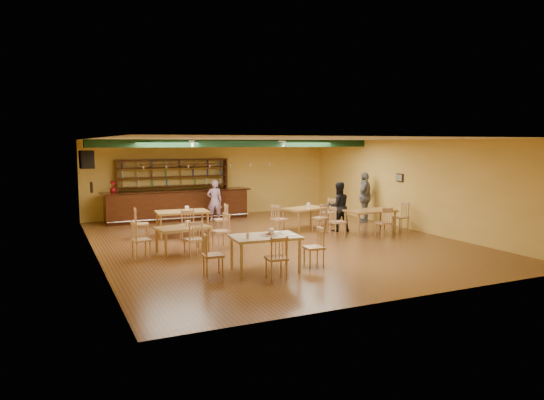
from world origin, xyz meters
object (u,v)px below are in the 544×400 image
dining_table_b (305,218)px  dining_table_d (370,222)px  near_table (265,253)px  patron_bar (215,201)px  patron_right_a (338,207)px  bar_counter (178,205)px  dining_table_c (183,239)px  dining_table_a (182,224)px

dining_table_b → dining_table_d: size_ratio=0.95×
dining_table_d → near_table: near_table is taller
patron_bar → patron_right_a: patron_right_a is taller
bar_counter → dining_table_b: bearing=-47.4°
patron_bar → patron_right_a: size_ratio=0.94×
near_table → patron_bar: patron_bar is taller
bar_counter → dining_table_d: size_ratio=3.63×
dining_table_c → dining_table_d: dining_table_d is taller
dining_table_d → dining_table_b: bearing=133.5°
patron_right_a → patron_bar: bearing=-39.6°
patron_right_a → dining_table_d: bearing=141.7°
bar_counter → patron_bar: (1.17, -0.83, 0.20)m
dining_table_b → dining_table_c: dining_table_b is taller
dining_table_c → patron_bar: 5.28m
dining_table_b → patron_bar: patron_bar is taller
bar_counter → dining_table_b: (3.40, -3.70, -0.20)m
dining_table_d → patron_bar: bearing=130.4°
dining_table_a → dining_table_c: 2.33m
patron_right_a → bar_counter: bearing=-36.1°
dining_table_c → patron_right_a: bearing=1.7°
bar_counter → patron_right_a: bearing=-47.0°
dining_table_d → dining_table_a: bearing=160.3°
patron_right_a → near_table: bearing=51.8°
dining_table_a → dining_table_d: size_ratio=1.04×
dining_table_c → patron_bar: patron_bar is taller
dining_table_a → dining_table_d: dining_table_a is taller
bar_counter → dining_table_d: (4.89, -5.30, -0.18)m
dining_table_b → dining_table_d: (1.49, -1.60, 0.02)m
bar_counter → dining_table_a: 3.32m
dining_table_b → patron_bar: (-2.24, 2.88, 0.40)m
dining_table_c → bar_counter: bearing=68.5°
bar_counter → dining_table_a: size_ratio=3.50×
dining_table_b → patron_bar: 3.67m
bar_counter → dining_table_d: 7.22m
patron_right_a → dining_table_a: bearing=-3.6°
near_table → patron_bar: size_ratio=0.99×
near_table → patron_right_a: bearing=45.9°
dining_table_d → dining_table_c: bearing=-177.5°
near_table → bar_counter: bearing=94.6°
dining_table_b → near_table: near_table is taller
dining_table_a → dining_table_c: bearing=-100.0°
bar_counter → near_table: bar_counter is taller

